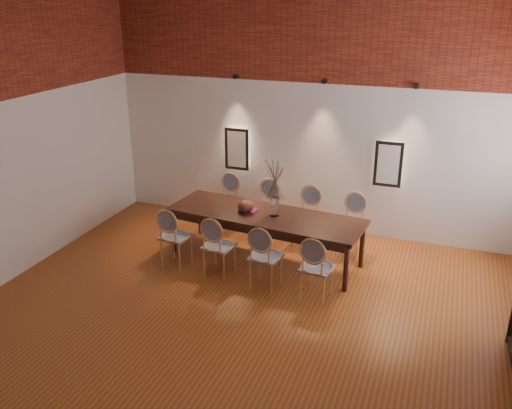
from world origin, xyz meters
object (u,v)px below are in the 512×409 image
(chair_near_b, at_px, (219,246))
(chair_far_c, at_px, (306,218))
(chair_far_a, at_px, (225,203))
(chair_far_b, at_px, (264,210))
(chair_near_d, at_px, (317,267))
(dining_table, at_px, (265,237))
(chair_far_d, at_px, (351,226))
(book, at_px, (248,210))
(chair_near_c, at_px, (266,256))
(vase, at_px, (274,206))
(chair_near_a, at_px, (176,236))
(bowl, at_px, (245,206))

(chair_near_b, distance_m, chair_far_c, 1.69)
(chair_near_b, distance_m, chair_far_a, 1.69)
(chair_far_a, distance_m, chair_far_b, 0.74)
(chair_near_d, bearing_deg, dining_table, 145.77)
(chair_far_a, relative_size, chair_far_b, 1.00)
(chair_far_a, xyz_separation_m, chair_far_d, (2.21, -0.23, 0.00))
(dining_table, height_order, chair_near_d, chair_near_d)
(chair_far_b, distance_m, book, 0.83)
(chair_far_d, bearing_deg, chair_near_c, 63.90)
(chair_near_c, bearing_deg, vase, 106.41)
(chair_far_d, bearing_deg, chair_far_a, -0.00)
(book, bearing_deg, chair_far_c, 43.91)
(chair_near_d, xyz_separation_m, chair_far_d, (0.16, 1.51, 0.00))
(chair_near_c, relative_size, chair_far_d, 1.00)
(chair_near_b, height_order, vase, vase)
(chair_far_a, bearing_deg, vase, 149.02)
(chair_near_d, bearing_deg, chair_near_b, 180.00)
(chair_near_a, bearing_deg, vase, 30.98)
(dining_table, xyz_separation_m, chair_near_a, (-1.18, -0.64, 0.09))
(chair_near_a, bearing_deg, chair_near_c, -0.00)
(chair_near_c, height_order, chair_far_b, same)
(chair_far_c, relative_size, vase, 3.13)
(chair_near_b, bearing_deg, chair_near_a, 180.00)
(chair_near_a, xyz_separation_m, chair_far_b, (0.89, 1.43, 0.00))
(chair_far_d, relative_size, bowl, 3.92)
(chair_far_b, distance_m, chair_far_d, 1.48)
(dining_table, xyz_separation_m, bowl, (-0.31, -0.02, 0.46))
(chair_far_b, height_order, book, chair_far_b)
(chair_far_a, bearing_deg, dining_table, 145.77)
(dining_table, bearing_deg, bowl, -170.74)
(dining_table, height_order, chair_far_d, chair_far_d)
(chair_near_b, relative_size, vase, 3.13)
(chair_near_b, relative_size, chair_far_c, 1.00)
(dining_table, distance_m, chair_far_c, 0.85)
(chair_near_a, height_order, chair_far_d, same)
(chair_far_c, xyz_separation_m, vase, (-0.30, -0.73, 0.43))
(vase, distance_m, book, 0.45)
(chair_near_a, height_order, chair_near_c, same)
(chair_far_b, distance_m, vase, 1.01)
(chair_near_b, distance_m, vase, 1.01)
(chair_near_c, distance_m, chair_far_c, 1.51)
(chair_near_b, bearing_deg, chair_far_c, 63.90)
(chair_near_d, distance_m, chair_far_c, 1.69)
(dining_table, distance_m, chair_far_b, 0.85)
(chair_far_c, height_order, vase, vase)
(chair_near_a, distance_m, chair_near_b, 0.74)
(chair_near_b, distance_m, bowl, 0.80)
(chair_near_b, relative_size, chair_near_c, 1.00)
(bowl, bearing_deg, chair_far_c, 44.08)
(dining_table, xyz_separation_m, chair_far_a, (-1.03, 0.87, 0.09))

